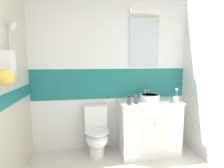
# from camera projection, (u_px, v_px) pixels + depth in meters

# --- Properties ---
(wall_back_tiled) EXTENTS (3.20, 0.20, 2.50)m
(wall_back_tiled) POSITION_uv_depth(u_px,v_px,m) (112.00, 74.00, 2.89)
(wall_back_tiled) COLOR white
(wall_back_tiled) RESTS_ON ground_plane
(vanity_cabinet) EXTENTS (0.95, 0.57, 0.85)m
(vanity_cabinet) POSITION_uv_depth(u_px,v_px,m) (148.00, 126.00, 2.78)
(vanity_cabinet) COLOR white
(vanity_cabinet) RESTS_ON ground_plane
(sink_basin) EXTENTS (0.32, 0.36, 0.16)m
(sink_basin) POSITION_uv_depth(u_px,v_px,m) (149.00, 97.00, 2.74)
(sink_basin) COLOR white
(sink_basin) RESTS_ON vanity_cabinet
(toilet) EXTENTS (0.37, 0.50, 0.78)m
(toilet) POSITION_uv_depth(u_px,v_px,m) (96.00, 132.00, 2.68)
(toilet) COLOR white
(toilet) RESTS_ON ground_plane
(toothbrush_cup) EXTENTS (0.08, 0.08, 0.23)m
(toothbrush_cup) POSITION_uv_depth(u_px,v_px,m) (176.00, 99.00, 2.57)
(toothbrush_cup) COLOR white
(toothbrush_cup) RESTS_ON vanity_cabinet
(soap_dispenser) EXTENTS (0.05, 0.05, 0.18)m
(soap_dispenser) POSITION_uv_depth(u_px,v_px,m) (136.00, 99.00, 2.49)
(soap_dispenser) COLOR #4C4C51
(soap_dispenser) RESTS_ON vanity_cabinet
(lotion_bottle_short) EXTENTS (0.06, 0.06, 0.13)m
(lotion_bottle_short) POSITION_uv_depth(u_px,v_px,m) (129.00, 101.00, 2.44)
(lotion_bottle_short) COLOR #4C4C51
(lotion_bottle_short) RESTS_ON vanity_cabinet
(perfume_flask_small) EXTENTS (0.04, 0.03, 0.11)m
(perfume_flask_small) POSITION_uv_depth(u_px,v_px,m) (171.00, 100.00, 2.55)
(perfume_flask_small) COLOR green
(perfume_flask_small) RESTS_ON vanity_cabinet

